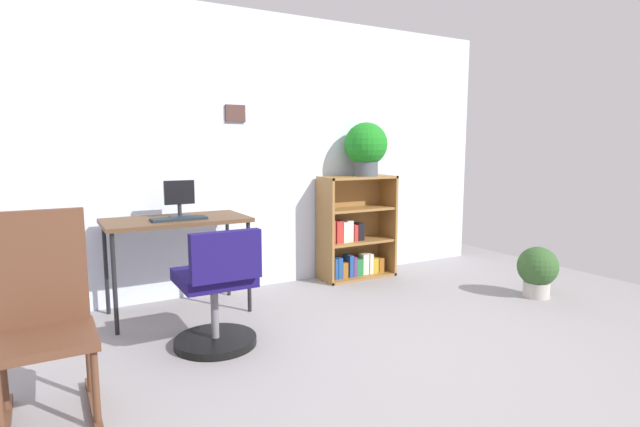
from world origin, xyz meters
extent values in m
plane|color=gray|center=(0.00, 0.00, 0.00)|extent=(6.24, 6.24, 0.00)
cube|color=silver|center=(0.00, 2.15, 1.20)|extent=(5.20, 0.10, 2.41)
cube|color=#462D27|center=(-0.12, 2.09, 1.54)|extent=(0.17, 0.02, 0.14)
cube|color=brown|center=(-0.73, 1.74, 0.71)|extent=(1.03, 0.56, 0.03)
cylinder|color=black|center=(-1.21, 1.50, 0.35)|extent=(0.03, 0.03, 0.70)
cylinder|color=black|center=(-0.26, 1.50, 0.35)|extent=(0.03, 0.03, 0.70)
cylinder|color=black|center=(-1.21, 1.98, 0.35)|extent=(0.03, 0.03, 0.70)
cylinder|color=black|center=(-0.26, 1.98, 0.35)|extent=(0.03, 0.03, 0.70)
cylinder|color=#262628|center=(-0.69, 1.80, 0.73)|extent=(0.16, 0.16, 0.01)
cylinder|color=#262628|center=(-0.69, 1.80, 0.78)|extent=(0.03, 0.03, 0.09)
cube|color=black|center=(-0.69, 1.79, 0.92)|extent=(0.22, 0.02, 0.18)
cube|color=#1C252D|center=(-0.73, 1.64, 0.74)|extent=(0.39, 0.14, 0.02)
cylinder|color=black|center=(-0.68, 1.00, 0.03)|extent=(0.52, 0.52, 0.05)
cylinder|color=slate|center=(-0.68, 1.00, 0.23)|extent=(0.05, 0.05, 0.36)
cube|color=#191152|center=(-0.68, 1.00, 0.45)|extent=(0.44, 0.44, 0.08)
cube|color=#191152|center=(-0.68, 0.75, 0.63)|extent=(0.42, 0.07, 0.29)
cube|color=brown|center=(-1.44, 0.49, 0.02)|extent=(0.04, 0.64, 0.04)
cylinder|color=brown|center=(-1.44, 0.33, 0.21)|extent=(0.03, 0.03, 0.34)
cylinder|color=brown|center=(-1.80, 0.65, 0.21)|extent=(0.03, 0.03, 0.34)
cylinder|color=brown|center=(-1.44, 0.65, 0.21)|extent=(0.03, 0.03, 0.34)
cube|color=brown|center=(-1.62, 0.49, 0.40)|extent=(0.42, 0.40, 0.04)
cube|color=brown|center=(-1.62, 0.67, 0.69)|extent=(0.40, 0.04, 0.55)
cube|color=olive|center=(0.66, 1.92, 0.49)|extent=(0.02, 0.30, 0.98)
cube|color=olive|center=(1.38, 1.92, 0.49)|extent=(0.02, 0.30, 0.98)
cube|color=olive|center=(1.02, 1.92, 0.97)|extent=(0.74, 0.30, 0.02)
cube|color=olive|center=(1.02, 1.92, 0.01)|extent=(0.74, 0.30, 0.02)
cube|color=olive|center=(1.02, 2.06, 0.49)|extent=(0.74, 0.02, 0.98)
cube|color=olive|center=(1.02, 1.92, 0.35)|extent=(0.69, 0.28, 0.02)
cube|color=olive|center=(1.02, 1.92, 0.67)|extent=(0.69, 0.28, 0.02)
cube|color=#99591E|center=(0.70, 1.91, 0.11)|extent=(0.04, 0.11, 0.16)
cube|color=#1E478C|center=(0.75, 1.91, 0.12)|extent=(0.03, 0.12, 0.20)
cube|color=#1E478C|center=(0.80, 1.91, 0.12)|extent=(0.05, 0.10, 0.20)
cube|color=#99591E|center=(0.85, 1.91, 0.10)|extent=(0.06, 0.10, 0.15)
cube|color=#1E478C|center=(0.91, 1.91, 0.13)|extent=(0.04, 0.13, 0.21)
cube|color=#593372|center=(0.96, 1.91, 0.12)|extent=(0.03, 0.12, 0.19)
cube|color=#237238|center=(1.02, 1.91, 0.10)|extent=(0.07, 0.11, 0.16)
cube|color=beige|center=(1.09, 1.91, 0.12)|extent=(0.07, 0.09, 0.20)
cube|color=beige|center=(1.15, 1.91, 0.12)|extent=(0.04, 0.11, 0.20)
cube|color=#B79323|center=(1.21, 1.91, 0.10)|extent=(0.06, 0.10, 0.15)
cube|color=#99591E|center=(1.28, 1.91, 0.09)|extent=(0.06, 0.09, 0.14)
cube|color=#B22D28|center=(0.72, 1.91, 0.47)|extent=(0.06, 0.09, 0.22)
cube|color=#B22D28|center=(0.79, 1.91, 0.47)|extent=(0.07, 0.11, 0.21)
cube|color=beige|center=(0.84, 1.91, 0.46)|extent=(0.04, 0.12, 0.19)
cube|color=beige|center=(0.90, 1.91, 0.47)|extent=(0.07, 0.11, 0.20)
cube|color=#B22D28|center=(0.97, 1.91, 0.44)|extent=(0.04, 0.11, 0.16)
cube|color=black|center=(1.03, 1.91, 0.45)|extent=(0.07, 0.09, 0.17)
cylinder|color=#474C51|center=(1.10, 1.90, 1.05)|extent=(0.23, 0.23, 0.14)
sphere|color=#1A7B1D|center=(1.10, 1.90, 1.28)|extent=(0.41, 0.41, 0.41)
cylinder|color=#B7B2A8|center=(1.98, 0.64, 0.07)|extent=(0.21, 0.21, 0.13)
sphere|color=#325929|center=(1.98, 0.64, 0.26)|extent=(0.33, 0.33, 0.33)
camera|label=1|loc=(-1.59, -1.93, 1.26)|focal=27.53mm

